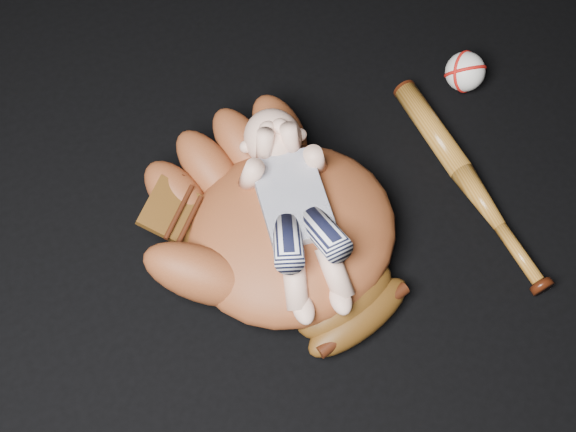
{
  "coord_description": "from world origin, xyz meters",
  "views": [
    {
      "loc": [
        -0.33,
        -0.53,
        1.16
      ],
      "look_at": [
        -0.05,
        -0.01,
        0.09
      ],
      "focal_mm": 45.0,
      "sensor_mm": 36.0,
      "label": 1
    }
  ],
  "objects_px": {
    "baseball_glove": "(292,227)",
    "baseball": "(465,72)",
    "newborn_baby": "(297,212)",
    "baseball_bat": "(469,183)"
  },
  "relations": [
    {
      "from": "baseball_glove",
      "to": "baseball",
      "type": "distance_m",
      "value": 0.51
    },
    {
      "from": "newborn_baby",
      "to": "baseball",
      "type": "bearing_deg",
      "value": 32.78
    },
    {
      "from": "baseball",
      "to": "baseball_bat",
      "type": "bearing_deg",
      "value": -122.16
    },
    {
      "from": "baseball_bat",
      "to": "baseball_glove",
      "type": "bearing_deg",
      "value": 172.72
    },
    {
      "from": "baseball_glove",
      "to": "baseball_bat",
      "type": "xyz_separation_m",
      "value": [
        0.35,
        -0.04,
        -0.06
      ]
    },
    {
      "from": "newborn_baby",
      "to": "baseball_bat",
      "type": "bearing_deg",
      "value": 6.37
    },
    {
      "from": "baseball_glove",
      "to": "baseball",
      "type": "xyz_separation_m",
      "value": [
        0.48,
        0.17,
        -0.04
      ]
    },
    {
      "from": "newborn_baby",
      "to": "baseball",
      "type": "height_order",
      "value": "newborn_baby"
    },
    {
      "from": "baseball_glove",
      "to": "baseball_bat",
      "type": "bearing_deg",
      "value": -17.2
    },
    {
      "from": "baseball_bat",
      "to": "baseball",
      "type": "height_order",
      "value": "baseball"
    }
  ]
}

